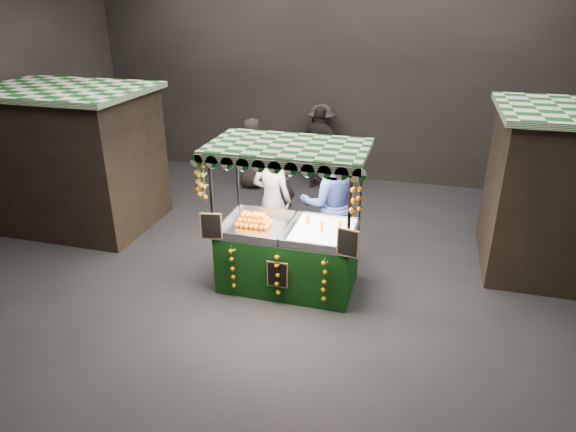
# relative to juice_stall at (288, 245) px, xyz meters

# --- Properties ---
(ground) EXTENTS (12.00, 12.00, 0.00)m
(ground) POSITION_rel_juice_stall_xyz_m (-0.11, 0.22, -0.69)
(ground) COLOR black
(ground) RESTS_ON ground
(market_hall) EXTENTS (12.10, 10.10, 5.05)m
(market_hall) POSITION_rel_juice_stall_xyz_m (-0.11, 0.22, 2.69)
(market_hall) COLOR black
(market_hall) RESTS_ON ground
(neighbour_stall_left) EXTENTS (3.00, 2.20, 2.60)m
(neighbour_stall_left) POSITION_rel_juice_stall_xyz_m (-4.51, 1.22, 0.62)
(neighbour_stall_left) COLOR black
(neighbour_stall_left) RESTS_ON ground
(juice_stall) EXTENTS (2.29, 1.35, 2.22)m
(juice_stall) POSITION_rel_juice_stall_xyz_m (0.00, 0.00, 0.00)
(juice_stall) COLOR black
(juice_stall) RESTS_ON ground
(vendor_grey) EXTENTS (0.72, 0.51, 1.87)m
(vendor_grey) POSITION_rel_juice_stall_xyz_m (-0.59, 1.10, 0.24)
(vendor_grey) COLOR gray
(vendor_grey) RESTS_ON ground
(vendor_blue) EXTENTS (1.20, 1.07, 2.04)m
(vendor_blue) POSITION_rel_juice_stall_xyz_m (0.44, 0.99, 0.33)
(vendor_blue) COLOR navy
(vendor_blue) RESTS_ON ground
(shopper_0) EXTENTS (0.71, 0.65, 1.62)m
(shopper_0) POSITION_rel_juice_stall_xyz_m (-0.77, 2.24, 0.12)
(shopper_0) COLOR #282320
(shopper_0) RESTS_ON ground
(shopper_1) EXTENTS (1.08, 0.98, 1.80)m
(shopper_1) POSITION_rel_juice_stall_xyz_m (4.25, 2.02, 0.21)
(shopper_1) COLOR black
(shopper_1) RESTS_ON ground
(shopper_2) EXTENTS (1.18, 0.73, 1.88)m
(shopper_2) POSITION_rel_juice_stall_xyz_m (-0.47, 4.32, 0.25)
(shopper_2) COLOR black
(shopper_2) RESTS_ON ground
(shopper_3) EXTENTS (1.23, 1.34, 1.81)m
(shopper_3) POSITION_rel_juice_stall_xyz_m (-0.56, 4.82, 0.22)
(shopper_3) COLOR #2B2423
(shopper_3) RESTS_ON ground
(shopper_4) EXTENTS (0.88, 0.68, 1.60)m
(shopper_4) POSITION_rel_juice_stall_xyz_m (-1.94, 3.97, 0.11)
(shopper_4) COLOR #292422
(shopper_4) RESTS_ON ground
(shopper_5) EXTENTS (1.46, 1.67, 1.82)m
(shopper_5) POSITION_rel_juice_stall_xyz_m (4.39, 3.13, 0.22)
(shopper_5) COLOR #292421
(shopper_5) RESTS_ON ground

